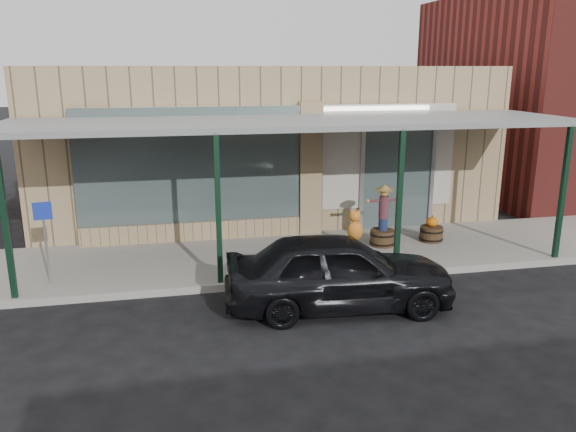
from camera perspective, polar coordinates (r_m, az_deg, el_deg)
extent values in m
plane|color=black|center=(9.43, 5.56, -11.41)|extent=(120.00, 120.00, 0.00)
cube|color=gray|center=(12.62, 0.74, -4.06)|extent=(40.00, 3.20, 0.15)
cube|color=#9C8460|center=(16.59, -2.70, 7.67)|extent=(12.00, 6.00, 4.20)
cube|color=#485858|center=(13.31, -9.93, 4.83)|extent=(5.20, 0.06, 2.80)
cube|color=#485858|center=(14.61, 10.99, 4.07)|extent=(1.80, 0.06, 2.80)
cube|color=#9C8460|center=(13.78, 2.26, 4.54)|extent=(0.55, 0.30, 3.40)
cube|color=#9C8460|center=(13.70, -9.65, -1.53)|extent=(5.20, 0.30, 0.50)
cube|color=#B6AEA2|center=(13.65, -0.66, 5.72)|extent=(9.00, 0.02, 2.60)
cube|color=white|center=(13.48, -0.65, 10.74)|extent=(7.50, 0.03, 0.10)
cube|color=slate|center=(11.99, 0.79, 9.52)|extent=(12.00, 3.00, 0.12)
cube|color=black|center=(10.93, -26.79, -0.60)|extent=(0.10, 0.10, 2.95)
cube|color=black|center=(10.57, -7.09, 0.42)|extent=(0.10, 0.10, 2.95)
cube|color=black|center=(11.41, 11.22, 1.33)|extent=(0.10, 0.10, 2.95)
cube|color=black|center=(13.28, 26.11, 1.97)|extent=(0.10, 0.10, 2.95)
cylinder|color=#4A381D|center=(13.23, 9.56, -2.17)|extent=(0.73, 0.73, 0.37)
cylinder|color=navy|center=(13.14, 9.62, -0.81)|extent=(0.27, 0.27, 0.28)
cylinder|color=maroon|center=(13.04, 9.69, 0.87)|extent=(0.29, 0.29, 0.51)
sphere|color=#B58045|center=(12.96, 9.76, 2.39)|extent=(0.21, 0.21, 0.21)
cone|color=#B58045|center=(12.94, 9.78, 2.91)|extent=(0.34, 0.34, 0.13)
cylinder|color=#4A381D|center=(13.81, 14.35, -1.76)|extent=(0.60, 0.60, 0.36)
ellipsoid|color=orange|center=(13.73, 14.43, -0.58)|extent=(0.29, 0.29, 0.23)
cylinder|color=#4C471E|center=(13.70, 14.47, -0.04)|extent=(0.04, 0.04, 0.05)
cylinder|color=gray|center=(11.54, -23.28, -3.40)|extent=(0.04, 0.04, 1.28)
cube|color=#162CAB|center=(11.33, -23.69, 0.47)|extent=(0.33, 0.07, 0.33)
imported|color=black|center=(9.97, 5.18, -5.63)|extent=(4.13, 1.93, 1.37)
ellipsoid|color=orange|center=(10.85, 6.84, -1.50)|extent=(0.30, 0.25, 0.39)
sphere|color=orange|center=(10.81, 6.82, -0.06)|extent=(0.22, 0.22, 0.22)
cylinder|color=#176B1D|center=(10.80, 6.86, -0.71)|extent=(0.15, 0.15, 0.02)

